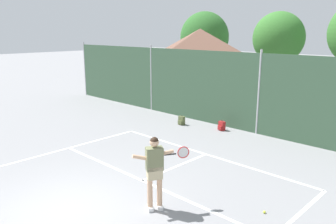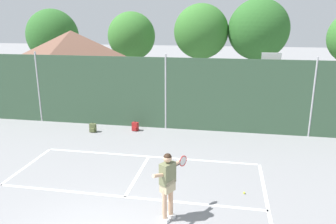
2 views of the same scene
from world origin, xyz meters
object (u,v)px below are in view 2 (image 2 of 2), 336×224
at_px(tennis_ball, 244,193).
at_px(backpack_red, 135,127).
at_px(backpack_olive, 93,128).
at_px(basketball_hoop, 269,79).
at_px(tennis_player, 168,180).

height_order(tennis_ball, backpack_red, backpack_red).
distance_m(backpack_olive, backpack_red, 1.96).
xyz_separation_m(basketball_hoop, backpack_red, (-6.14, -2.07, -2.12)).
xyz_separation_m(tennis_player, backpack_olive, (-4.68, 6.21, -0.92)).
distance_m(tennis_ball, backpack_olive, 8.09).
relative_size(basketball_hoop, backpack_olive, 7.67).
bearing_deg(tennis_ball, backpack_olive, 145.96).
bearing_deg(backpack_olive, tennis_player, -53.01).
distance_m(basketball_hoop, tennis_player, 9.50).
bearing_deg(tennis_player, tennis_ball, 39.62).
relative_size(tennis_ball, backpack_red, 0.14).
xyz_separation_m(basketball_hoop, tennis_ball, (-1.32, -7.14, -2.28)).
bearing_deg(backpack_red, basketball_hoop, 18.59).
distance_m(tennis_player, backpack_olive, 7.82).
height_order(tennis_ball, backpack_olive, backpack_olive).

